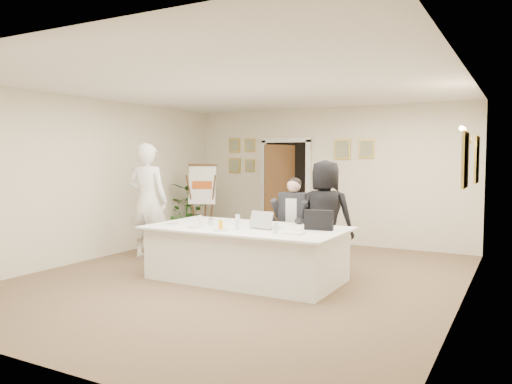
{
  "coord_description": "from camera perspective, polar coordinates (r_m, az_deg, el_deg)",
  "views": [
    {
      "loc": [
        3.65,
        -6.27,
        1.78
      ],
      "look_at": [
        -0.08,
        0.6,
        1.24
      ],
      "focal_mm": 35.0,
      "sensor_mm": 36.0,
      "label": 1
    }
  ],
  "objects": [
    {
      "name": "floor",
      "position": [
        7.47,
        -1.67,
        -9.82
      ],
      "size": [
        7.0,
        7.0,
        0.0
      ],
      "primitive_type": "plane",
      "color": "brown",
      "rests_on": "ground"
    },
    {
      "name": "ceiling",
      "position": [
        7.33,
        -1.72,
        11.97
      ],
      "size": [
        6.0,
        7.0,
        0.02
      ],
      "primitive_type": "cube",
      "color": "white",
      "rests_on": "wall_back"
    },
    {
      "name": "wall_back",
      "position": [
        10.44,
        8.03,
        1.85
      ],
      "size": [
        6.0,
        0.1,
        2.8
      ],
      "primitive_type": "cube",
      "color": "beige",
      "rests_on": "floor"
    },
    {
      "name": "wall_front",
      "position": [
        4.6,
        -24.23,
        -1.15
      ],
      "size": [
        6.0,
        0.1,
        2.8
      ],
      "primitive_type": "cube",
      "color": "beige",
      "rests_on": "floor"
    },
    {
      "name": "wall_left",
      "position": [
        9.15,
        -18.16,
        1.39
      ],
      "size": [
        0.1,
        7.0,
        2.8
      ],
      "primitive_type": "cube",
      "color": "beige",
      "rests_on": "floor"
    },
    {
      "name": "wall_right",
      "position": [
        6.31,
        22.54,
        0.2
      ],
      "size": [
        0.1,
        7.0,
        2.8
      ],
      "primitive_type": "cube",
      "color": "beige",
      "rests_on": "floor"
    },
    {
      "name": "doorway",
      "position": [
        10.63,
        3.21,
        -0.01
      ],
      "size": [
        1.14,
        0.86,
        2.2
      ],
      "color": "black",
      "rests_on": "floor"
    },
    {
      "name": "pictures_back_wall",
      "position": [
        10.71,
        3.97,
        4.34
      ],
      "size": [
        3.4,
        0.06,
        0.8
      ],
      "primitive_type": null,
      "color": "gold",
      "rests_on": "wall_back"
    },
    {
      "name": "pictures_right_wall",
      "position": [
        7.5,
        23.35,
        3.41
      ],
      "size": [
        0.06,
        2.2,
        0.8
      ],
      "primitive_type": null,
      "color": "gold",
      "rests_on": "wall_right"
    },
    {
      "name": "wall_sconce",
      "position": [
        7.51,
        22.89,
        6.09
      ],
      "size": [
        0.2,
        0.3,
        0.24
      ],
      "primitive_type": null,
      "color": "gold",
      "rests_on": "wall_right"
    },
    {
      "name": "conference_table",
      "position": [
        7.31,
        -1.12,
        -6.97
      ],
      "size": [
        2.87,
        1.53,
        0.78
      ],
      "color": "white",
      "rests_on": "floor"
    },
    {
      "name": "seated_man",
      "position": [
        8.04,
        4.24,
        -3.48
      ],
      "size": [
        0.78,
        0.81,
        1.48
      ],
      "primitive_type": null,
      "rotation": [
        0.0,
        0.0,
        -0.25
      ],
      "color": "black",
      "rests_on": "floor"
    },
    {
      "name": "flip_chart",
      "position": [
        10.41,
        -6.06,
        -1.74
      ],
      "size": [
        0.58,
        0.46,
        1.61
      ],
      "color": "#3D2813",
      "rests_on": "floor"
    },
    {
      "name": "standing_man",
      "position": [
        8.98,
        -12.28,
        -1.0
      ],
      "size": [
        0.81,
        0.61,
        2.03
      ],
      "primitive_type": "imported",
      "rotation": [
        0.0,
        0.0,
        3.32
      ],
      "color": "white",
      "rests_on": "floor"
    },
    {
      "name": "standing_woman",
      "position": [
        7.71,
        7.92,
        -2.83
      ],
      "size": [
        0.88,
        0.6,
        1.74
      ],
      "primitive_type": "imported",
      "rotation": [
        0.0,
        0.0,
        3.2
      ],
      "color": "black",
      "rests_on": "floor"
    },
    {
      "name": "potted_palm",
      "position": [
        10.95,
        -7.78,
        -2.16
      ],
      "size": [
        1.11,
        0.96,
        1.23
      ],
      "primitive_type": "imported",
      "rotation": [
        0.0,
        0.0,
        0.0
      ],
      "color": "#296421",
      "rests_on": "floor"
    },
    {
      "name": "laptop",
      "position": [
        7.09,
        1.1,
        -3.05
      ],
      "size": [
        0.41,
        0.42,
        0.28
      ],
      "primitive_type": null,
      "rotation": [
        0.0,
        0.0,
        -0.13
      ],
      "color": "#B7BABC",
      "rests_on": "conference_table"
    },
    {
      "name": "laptop_bag",
      "position": [
        6.98,
        7.2,
        -3.2
      ],
      "size": [
        0.41,
        0.15,
        0.28
      ],
      "primitive_type": "cube",
      "rotation": [
        0.0,
        0.0,
        0.11
      ],
      "color": "black",
      "rests_on": "conference_table"
    },
    {
      "name": "paper_stack",
      "position": [
        6.59,
        4.28,
        -4.7
      ],
      "size": [
        0.27,
        0.19,
        0.03
      ],
      "primitive_type": "cube",
      "rotation": [
        0.0,
        0.0,
        0.0
      ],
      "color": "white",
      "rests_on": "conference_table"
    },
    {
      "name": "plate_left",
      "position": [
        7.59,
        -9.51,
        -3.64
      ],
      "size": [
        0.26,
        0.26,
        0.01
      ],
      "primitive_type": "cylinder",
      "rotation": [
        0.0,
        0.0,
        0.25
      ],
      "color": "white",
      "rests_on": "conference_table"
    },
    {
      "name": "plate_mid",
      "position": [
        7.18,
        -6.95,
        -4.05
      ],
      "size": [
        0.3,
        0.3,
        0.01
      ],
      "primitive_type": "cylinder",
      "rotation": [
        0.0,
        0.0,
        -0.33
      ],
      "color": "white",
      "rests_on": "conference_table"
    },
    {
      "name": "plate_near",
      "position": [
        6.86,
        -4.09,
        -4.41
      ],
      "size": [
        0.25,
        0.25,
        0.01
      ],
      "primitive_type": "cylinder",
      "rotation": [
        0.0,
        0.0,
        -0.22
      ],
      "color": "white",
      "rests_on": "conference_table"
    },
    {
      "name": "glass_a",
      "position": [
        7.54,
        -6.44,
        -3.18
      ],
      "size": [
        0.06,
        0.06,
        0.14
      ],
      "primitive_type": "cylinder",
      "rotation": [
        0.0,
        0.0,
        0.01
      ],
      "color": "silver",
      "rests_on": "conference_table"
    },
    {
      "name": "glass_b",
      "position": [
        6.93,
        -2.18,
        -3.8
      ],
      "size": [
        0.06,
        0.06,
        0.14
      ],
      "primitive_type": "cylinder",
      "rotation": [
        0.0,
        0.0,
        -0.0
      ],
      "color": "silver",
      "rests_on": "conference_table"
    },
    {
      "name": "glass_c",
      "position": [
        6.62,
        2.22,
        -4.16
      ],
      "size": [
        0.08,
        0.08,
        0.14
      ],
      "primitive_type": "cylinder",
      "rotation": [
        0.0,
        0.0,
        0.11
      ],
      "color": "silver",
      "rests_on": "conference_table"
    },
    {
      "name": "glass_d",
      "position": [
        7.62,
        -2.11,
        -3.08
      ],
      "size": [
        0.09,
        0.09,
        0.14
      ],
      "primitive_type": "cylinder",
      "rotation": [
        0.0,
        0.0,
        -0.26
      ],
      "color": "silver",
      "rests_on": "conference_table"
    },
    {
      "name": "oj_glass",
      "position": [
        6.97,
        -4.05,
        -3.8
      ],
      "size": [
        0.08,
        0.08,
        0.13
      ],
      "primitive_type": "cylinder",
      "rotation": [
        0.0,
        0.0,
        0.17
      ],
      "color": "#FFAB15",
      "rests_on": "conference_table"
    },
    {
      "name": "steel_jug",
      "position": [
        7.41,
        -5.15,
        -3.42
      ],
      "size": [
        0.1,
        0.1,
        0.11
      ],
      "primitive_type": "cylinder",
      "rotation": [
        0.0,
        0.0,
        0.17
      ],
      "color": "silver",
      "rests_on": "conference_table"
    }
  ]
}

